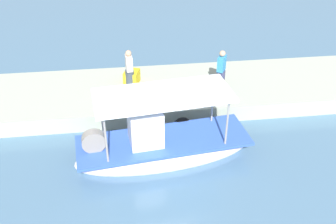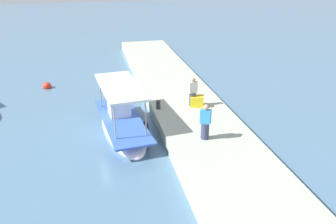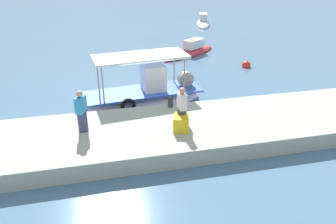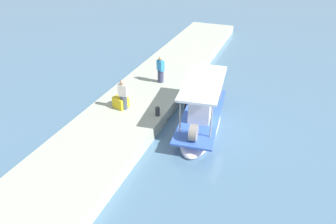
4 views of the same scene
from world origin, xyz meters
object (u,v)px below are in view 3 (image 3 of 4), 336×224
(main_fishing_boat, at_px, (144,95))
(moored_boat_mid, at_px, (190,52))
(fisherman_near_bollard, at_px, (82,113))
(moored_boat_near, at_px, (203,23))
(mooring_bollard, at_px, (170,102))
(marker_buoy, at_px, (246,65))
(cargo_crate, at_px, (181,123))
(fisherman_by_crate, at_px, (182,109))

(main_fishing_boat, distance_m, moored_boat_mid, 9.63)
(fisherman_near_bollard, height_order, moored_boat_mid, fisherman_near_bollard)
(moored_boat_near, bearing_deg, fisherman_near_bollard, -119.00)
(mooring_bollard, distance_m, marker_buoy, 9.55)
(mooring_bollard, bearing_deg, fisherman_near_bollard, -159.86)
(main_fishing_boat, xyz_separation_m, cargo_crate, (0.81, -4.32, 0.52))
(fisherman_near_bollard, xyz_separation_m, fisherman_by_crate, (3.87, -0.54, -0.01))
(fisherman_by_crate, distance_m, marker_buoy, 11.05)
(fisherman_by_crate, bearing_deg, main_fishing_boat, 102.43)
(fisherman_near_bollard, relative_size, fisherman_by_crate, 1.01)
(fisherman_near_bollard, distance_m, cargo_crate, 3.89)
(moored_boat_near, xyz_separation_m, moored_boat_mid, (-4.68, -10.79, -0.01))
(fisherman_near_bollard, distance_m, mooring_bollard, 4.16)
(moored_boat_mid, bearing_deg, mooring_bollard, -110.97)
(mooring_bollard, distance_m, moored_boat_mid, 11.17)
(fisherman_by_crate, relative_size, moored_boat_near, 0.34)
(mooring_bollard, bearing_deg, main_fishing_boat, 113.08)
(mooring_bollard, height_order, moored_boat_near, mooring_bollard)
(main_fishing_boat, relative_size, cargo_crate, 8.86)
(main_fishing_boat, bearing_deg, moored_boat_mid, 59.46)
(cargo_crate, bearing_deg, marker_buoy, 51.65)
(main_fishing_boat, distance_m, cargo_crate, 4.43)
(fisherman_near_bollard, height_order, fisherman_by_crate, fisherman_near_bollard)
(fisherman_by_crate, xyz_separation_m, moored_boat_mid, (3.99, 12.36, -1.27))
(marker_buoy, bearing_deg, fisherman_by_crate, -128.79)
(marker_buoy, bearing_deg, cargo_crate, -128.35)
(mooring_bollard, relative_size, moored_boat_near, 0.09)
(main_fishing_boat, relative_size, mooring_bollard, 13.78)
(mooring_bollard, xyz_separation_m, marker_buoy, (6.87, 6.59, -0.80))
(marker_buoy, relative_size, moored_boat_mid, 0.11)
(main_fishing_boat, height_order, fisherman_near_bollard, main_fishing_boat)
(mooring_bollard, distance_m, cargo_crate, 2.21)
(mooring_bollard, bearing_deg, moored_boat_mid, 69.03)
(fisherman_by_crate, relative_size, moored_boat_mid, 0.32)
(mooring_bollard, xyz_separation_m, cargo_crate, (-0.09, -2.20, 0.06))
(moored_boat_near, relative_size, moored_boat_mid, 0.95)
(cargo_crate, relative_size, moored_boat_mid, 0.14)
(fisherman_by_crate, bearing_deg, cargo_crate, -109.72)
(main_fishing_boat, relative_size, fisherman_near_bollard, 3.82)
(moored_boat_near, height_order, moored_boat_mid, moored_boat_near)
(main_fishing_boat, relative_size, marker_buoy, 10.89)
(fisherman_by_crate, relative_size, mooring_bollard, 3.58)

